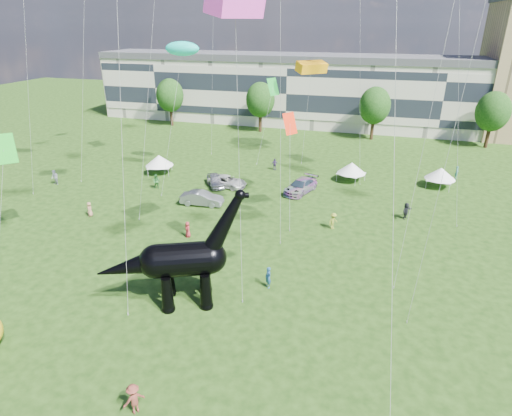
# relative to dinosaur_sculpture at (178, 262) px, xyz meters

# --- Properties ---
(ground) EXTENTS (220.00, 220.00, 0.00)m
(ground) POSITION_rel_dinosaur_sculpture_xyz_m (3.03, -1.08, -3.34)
(ground) COLOR #16330C
(ground) RESTS_ON ground
(terrace_row) EXTENTS (78.00, 11.00, 12.00)m
(terrace_row) POSITION_rel_dinosaur_sculpture_xyz_m (-4.97, 60.92, 2.66)
(terrace_row) COLOR beige
(terrace_row) RESTS_ON ground
(tree_far_left) EXTENTS (5.20, 5.20, 9.44)m
(tree_far_left) POSITION_rel_dinosaur_sculpture_xyz_m (-26.97, 51.92, 2.95)
(tree_far_left) COLOR #382314
(tree_far_left) RESTS_ON ground
(tree_mid_left) EXTENTS (5.20, 5.20, 9.44)m
(tree_mid_left) POSITION_rel_dinosaur_sculpture_xyz_m (-8.97, 51.92, 2.95)
(tree_mid_left) COLOR #382314
(tree_mid_left) RESTS_ON ground
(tree_mid_right) EXTENTS (5.20, 5.20, 9.44)m
(tree_mid_right) POSITION_rel_dinosaur_sculpture_xyz_m (11.03, 51.92, 2.95)
(tree_mid_right) COLOR #382314
(tree_mid_right) RESTS_ON ground
(tree_far_right) EXTENTS (5.20, 5.20, 9.44)m
(tree_far_right) POSITION_rel_dinosaur_sculpture_xyz_m (29.03, 51.92, 2.95)
(tree_far_right) COLOR #382314
(tree_far_right) RESTS_ON ground
(dinosaur_sculpture) EXTENTS (10.46, 5.92, 8.85)m
(dinosaur_sculpture) POSITION_rel_dinosaur_sculpture_xyz_m (0.00, 0.00, 0.00)
(dinosaur_sculpture) COLOR black
(dinosaur_sculpture) RESTS_ON ground
(car_silver) EXTENTS (3.74, 4.51, 1.45)m
(car_silver) POSITION_rel_dinosaur_sculpture_xyz_m (-6.36, 22.94, -2.62)
(car_silver) COLOR #AEAEB3
(car_silver) RESTS_ON ground
(car_grey) EXTENTS (4.87, 2.07, 1.56)m
(car_grey) POSITION_rel_dinosaur_sculpture_xyz_m (-5.63, 16.98, -2.56)
(car_grey) COLOR slate
(car_grey) RESTS_ON ground
(car_white) EXTENTS (5.29, 3.30, 1.36)m
(car_white) POSITION_rel_dinosaur_sculpture_xyz_m (-4.90, 23.20, -2.66)
(car_white) COLOR silver
(car_white) RESTS_ON ground
(car_dark) EXTENTS (3.84, 5.92, 1.60)m
(car_dark) POSITION_rel_dinosaur_sculpture_xyz_m (4.17, 23.86, -2.54)
(car_dark) COLOR #595960
(car_dark) RESTS_ON ground
(gazebo_near) EXTENTS (4.66, 4.66, 2.47)m
(gazebo_near) POSITION_rel_dinosaur_sculpture_xyz_m (9.53, 29.61, -1.60)
(gazebo_near) COLOR white
(gazebo_near) RESTS_ON ground
(gazebo_far) EXTENTS (4.22, 4.22, 2.50)m
(gazebo_far) POSITION_rel_dinosaur_sculpture_xyz_m (20.14, 30.47, -1.59)
(gazebo_far) COLOR white
(gazebo_far) RESTS_ON ground
(gazebo_left) EXTENTS (4.61, 4.61, 2.55)m
(gazebo_left) POSITION_rel_dinosaur_sculpture_xyz_m (-15.30, 25.32, -1.55)
(gazebo_left) COLOR white
(gazebo_left) RESTS_ON ground
(visitors) EXTENTS (49.16, 45.03, 1.88)m
(visitors) POSITION_rel_dinosaur_sculpture_xyz_m (-1.09, 13.66, -2.46)
(visitors) COLOR teal
(visitors) RESTS_ON ground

